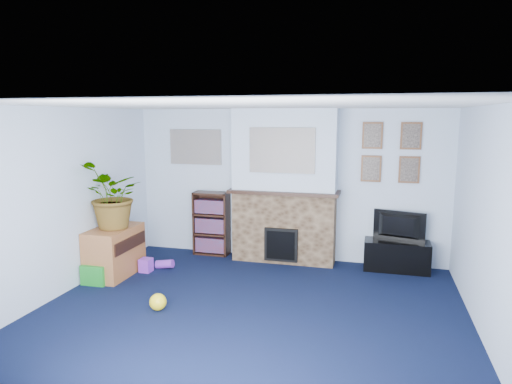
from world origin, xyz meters
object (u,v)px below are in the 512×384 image
(television, at_px, (398,226))
(bookshelf, at_px, (212,225))
(sideboard, at_px, (115,251))
(tv_stand, at_px, (397,256))

(television, bearing_deg, bookshelf, 13.80)
(television, xyz_separation_m, sideboard, (-3.96, -1.28, -0.32))
(television, bearing_deg, tv_stand, 104.89)
(tv_stand, height_order, bookshelf, bookshelf)
(tv_stand, relative_size, television, 1.24)
(bookshelf, xyz_separation_m, sideboard, (-1.00, -1.33, -0.15))
(television, relative_size, bookshelf, 0.73)
(tv_stand, xyz_separation_m, television, (-0.00, 0.02, 0.44))
(sideboard, bearing_deg, tv_stand, 17.57)
(television, height_order, sideboard, television)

